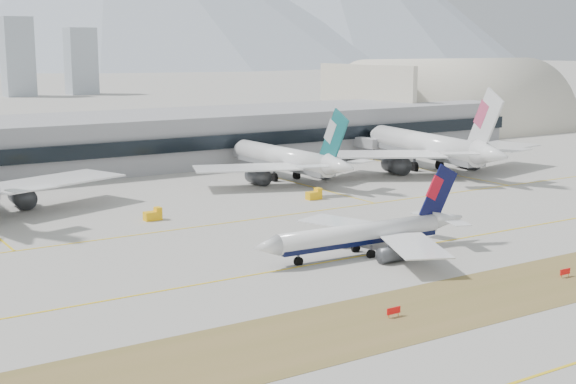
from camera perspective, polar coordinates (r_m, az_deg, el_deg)
ground at (r=140.65m, az=3.97°, el=-4.12°), size 3000.00×3000.00×0.00m
taxiing_airliner at (r=137.20m, az=5.64°, el=-3.00°), size 43.57×37.86×14.64m
widebody_cathay at (r=210.87m, az=-0.03°, el=2.29°), size 58.16×56.72×20.72m
widebody_china_air at (r=231.18m, az=10.06°, el=3.14°), size 69.71×68.91×25.14m
terminal at (r=239.95m, az=-12.58°, el=3.51°), size 280.00×43.10×15.00m
hangar at (r=341.37m, az=11.38°, el=4.28°), size 91.00×60.00×60.00m
hold_sign_left at (r=107.08m, az=7.52°, el=-8.37°), size 2.20×0.15×1.35m
hold_sign_right at (r=130.91m, az=19.11°, el=-5.38°), size 2.20×0.15×1.35m
gse_c at (r=185.87m, az=1.89°, el=-0.20°), size 3.55×2.00×2.60m
gse_b at (r=165.90m, az=-9.55°, el=-1.63°), size 3.55×2.00×2.60m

